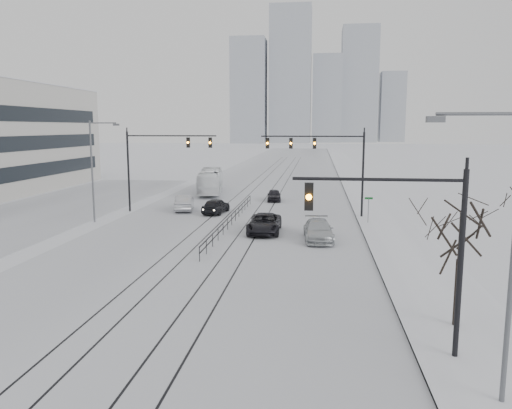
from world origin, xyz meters
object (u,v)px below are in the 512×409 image
bare_tree (462,224)px  sedan_sb_outer (184,203)px  traffic_mast_near (415,237)px  sedan_nb_front (264,224)px  sedan_nb_far (274,195)px  sedan_sb_inner (216,206)px  box_truck (211,181)px  sedan_nb_right (318,231)px

bare_tree → sedan_sb_outer: bare_tree is taller
sedan_sb_outer → bare_tree: bearing=113.8°
traffic_mast_near → sedan_nb_front: size_ratio=1.28×
bare_tree → sedan_nb_far: bearing=106.7°
sedan_sb_inner → bare_tree: bearing=128.1°
sedan_nb_front → sedan_sb_inner: bearing=123.0°
sedan_nb_front → sedan_sb_outer: bearing=132.3°
sedan_nb_front → box_truck: size_ratio=0.49×
sedan_sb_inner → sedan_nb_far: size_ratio=1.15×
sedan_nb_right → sedan_nb_far: size_ratio=1.35×
sedan_sb_outer → sedan_nb_far: sedan_sb_outer is taller
sedan_sb_outer → sedan_nb_far: size_ratio=1.24×
sedan_nb_front → box_truck: bearing=111.2°
sedan_nb_right → sedan_nb_far: 20.46m
traffic_mast_near → sedan_sb_outer: size_ratio=1.47×
sedan_sb_inner → box_truck: box_truck is taller
traffic_mast_near → sedan_nb_far: bearing=102.2°
sedan_nb_front → traffic_mast_near: bearing=-71.1°
bare_tree → sedan_nb_front: bearing=118.9°
sedan_nb_right → bare_tree: bearing=-74.2°
bare_tree → sedan_nb_right: size_ratio=1.17×
sedan_sb_inner → sedan_sb_outer: bearing=-13.4°
sedan_sb_inner → box_truck: (-3.69, 14.69, 0.81)m
traffic_mast_near → sedan_nb_right: (-3.33, 19.06, -3.81)m
sedan_sb_outer → sedan_nb_front: 13.54m
sedan_nb_right → sedan_sb_outer: bearing=134.5°
bare_tree → sedan_nb_front: bare_tree is taller
traffic_mast_near → box_truck: 47.68m
sedan_nb_front → sedan_nb_right: size_ratio=1.05×
sedan_nb_far → bare_tree: bearing=-78.4°
box_truck → bare_tree: bearing=106.5°
traffic_mast_near → sedan_nb_front: 22.88m
sedan_sb_inner → sedan_nb_front: bearing=131.5°
sedan_sb_inner → sedan_nb_far: 10.41m
bare_tree → sedan_sb_inner: (-15.77, 26.74, -3.73)m
sedan_sb_outer → sedan_nb_front: size_ratio=0.87×
box_truck → sedan_nb_far: bearing=138.7°
traffic_mast_near → sedan_nb_right: 19.72m
sedan_sb_outer → sedan_nb_far: bearing=-148.3°
sedan_nb_far → sedan_sb_inner: bearing=-123.6°
sedan_nb_front → bare_tree: bearing=-62.0°
sedan_sb_inner → sedan_nb_right: (10.02, -10.68, -0.00)m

